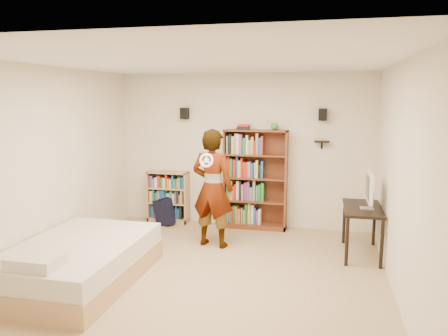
{
  "coord_description": "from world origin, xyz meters",
  "views": [
    {
      "loc": [
        1.4,
        -5.05,
        2.28
      ],
      "look_at": [
        0.09,
        0.6,
        1.34
      ],
      "focal_mm": 35.0,
      "sensor_mm": 36.0,
      "label": 1
    }
  ],
  "objects_px": {
    "low_bookshelf": "(168,197)",
    "computer_desk": "(362,231)",
    "tall_bookshelf": "(255,180)",
    "daybed": "(78,257)",
    "person": "(213,188)"
  },
  "relations": [
    {
      "from": "tall_bookshelf",
      "to": "low_bookshelf",
      "type": "height_order",
      "value": "tall_bookshelf"
    },
    {
      "from": "computer_desk",
      "to": "person",
      "type": "relative_size",
      "value": 0.58
    },
    {
      "from": "tall_bookshelf",
      "to": "low_bookshelf",
      "type": "distance_m",
      "value": 1.67
    },
    {
      "from": "tall_bookshelf",
      "to": "person",
      "type": "distance_m",
      "value": 1.18
    },
    {
      "from": "daybed",
      "to": "computer_desk",
      "type": "bearing_deg",
      "value": 27.04
    },
    {
      "from": "computer_desk",
      "to": "daybed",
      "type": "height_order",
      "value": "computer_desk"
    },
    {
      "from": "computer_desk",
      "to": "tall_bookshelf",
      "type": "bearing_deg",
      "value": 150.36
    },
    {
      "from": "low_bookshelf",
      "to": "computer_desk",
      "type": "height_order",
      "value": "low_bookshelf"
    },
    {
      "from": "person",
      "to": "tall_bookshelf",
      "type": "bearing_deg",
      "value": -104.26
    },
    {
      "from": "daybed",
      "to": "person",
      "type": "relative_size",
      "value": 1.18
    },
    {
      "from": "low_bookshelf",
      "to": "daybed",
      "type": "xyz_separation_m",
      "value": [
        -0.16,
        -2.79,
        -0.15
      ]
    },
    {
      "from": "low_bookshelf",
      "to": "person",
      "type": "distance_m",
      "value": 1.63
    },
    {
      "from": "low_bookshelf",
      "to": "computer_desk",
      "type": "relative_size",
      "value": 0.89
    },
    {
      "from": "low_bookshelf",
      "to": "computer_desk",
      "type": "xyz_separation_m",
      "value": [
        3.34,
        -1.0,
        -0.11
      ]
    },
    {
      "from": "low_bookshelf",
      "to": "daybed",
      "type": "distance_m",
      "value": 2.79
    }
  ]
}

